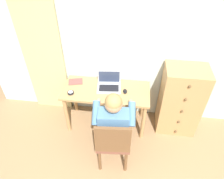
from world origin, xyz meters
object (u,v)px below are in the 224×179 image
object	(u,v)px
chair	(113,141)
laptop	(109,84)
person_seated	(114,120)
computer_mouse	(125,91)
notebook_pad	(76,82)
dresser	(180,100)
desk	(106,95)
desk_clock	(71,93)

from	to	relation	value
chair	laptop	bearing A→B (deg)	101.39
chair	person_seated	world-z (taller)	person_seated
chair	computer_mouse	world-z (taller)	chair
laptop	notebook_pad	world-z (taller)	laptop
chair	laptop	distance (m)	0.86
person_seated	dresser	bearing A→B (deg)	34.42
desk	computer_mouse	world-z (taller)	computer_mouse
laptop	desk_clock	size ratio (longest dim) A/B	4.05
dresser	laptop	distance (m)	1.08
desk	person_seated	world-z (taller)	person_seated
desk	notebook_pad	distance (m)	0.52
laptop	computer_mouse	size ratio (longest dim) A/B	3.64
dresser	person_seated	bearing A→B (deg)	-145.58
laptop	dresser	bearing A→B (deg)	0.32
chair	notebook_pad	xyz separation A→B (m)	(-0.68, 0.85, 0.22)
desk_clock	notebook_pad	size ratio (longest dim) A/B	0.43
desk	laptop	xyz separation A→B (m)	(0.03, 0.07, 0.16)
desk_clock	notebook_pad	xyz separation A→B (m)	(-0.00, 0.27, -0.01)
person_seated	laptop	size ratio (longest dim) A/B	3.33
person_seated	laptop	world-z (taller)	person_seated
chair	desk_clock	size ratio (longest dim) A/B	9.93
computer_mouse	notebook_pad	distance (m)	0.78
chair	laptop	xyz separation A→B (m)	(-0.16, 0.80, 0.26)
desk	chair	size ratio (longest dim) A/B	1.42
computer_mouse	notebook_pad	size ratio (longest dim) A/B	0.48
chair	desk_clock	distance (m)	0.93
computer_mouse	desk	bearing A→B (deg)	170.17
dresser	computer_mouse	xyz separation A→B (m)	(-0.82, -0.10, 0.17)
person_seated	notebook_pad	distance (m)	0.95
laptop	notebook_pad	bearing A→B (deg)	174.50
chair	person_seated	distance (m)	0.26
desk	computer_mouse	distance (m)	0.31
dresser	laptop	world-z (taller)	dresser
notebook_pad	person_seated	bearing A→B (deg)	-59.48
desk	computer_mouse	xyz separation A→B (m)	(0.28, -0.02, 0.12)
person_seated	computer_mouse	xyz separation A→B (m)	(0.10, 0.53, 0.04)
desk	person_seated	distance (m)	0.58
computer_mouse	desk_clock	world-z (taller)	computer_mouse
desk_clock	dresser	bearing A→B (deg)	8.08
desk	notebook_pad	size ratio (longest dim) A/B	6.04
dresser	desk	bearing A→B (deg)	-175.81
computer_mouse	dresser	bearing A→B (deg)	0.14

